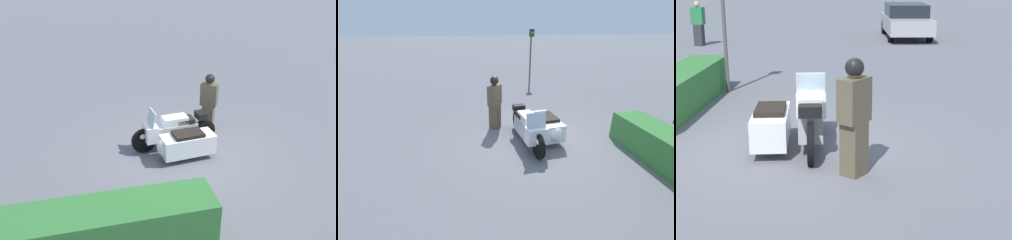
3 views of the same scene
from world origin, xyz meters
The scene contains 6 objects.
ground_plane centered at (0.00, 0.00, 0.00)m, with size 160.00×160.00×0.00m, color slate.
police_motorcycle centered at (0.11, -0.01, 0.47)m, with size 2.38×1.27×1.16m.
officer_rider centered at (-1.12, -1.13, 0.92)m, with size 0.55×0.51×1.75m.
hedge_bush_curbside centered at (2.42, 2.72, 0.41)m, with size 4.46×0.91×0.81m, color #337033.
parked_car_background centered at (14.62, -2.94, 0.77)m, with size 4.74×2.11×1.47m.
pedestrian_bystander centered at (11.81, 5.33, 0.86)m, with size 0.36×0.52×1.72m.
Camera 3 is at (-8.21, -1.32, 2.94)m, focal length 55.00 mm.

